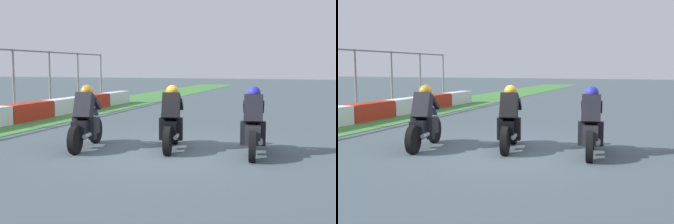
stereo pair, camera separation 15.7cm
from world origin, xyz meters
The scene contains 4 objects.
ground_plane centered at (0.00, 0.00, 0.00)m, with size 120.00×120.00×0.00m, color #44535A.
rider_lane_a centered at (0.19, -1.90, 0.62)m, with size 2.04×0.58×1.51m.
rider_lane_b centered at (0.21, 0.00, 0.62)m, with size 2.03×0.64×1.51m.
rider_lane_c centered at (-0.35, 1.96, 0.62)m, with size 2.03×0.62×1.51m.
Camera 1 is at (-8.84, -3.07, 1.92)m, focal length 43.99 mm.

